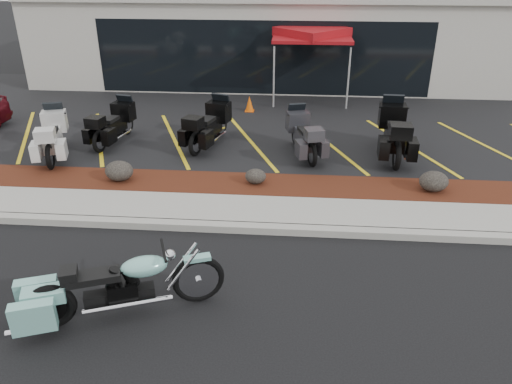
# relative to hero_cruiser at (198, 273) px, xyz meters

# --- Properties ---
(ground) EXTENTS (90.00, 90.00, 0.00)m
(ground) POSITION_rel_hero_cruiser_xyz_m (0.19, 1.34, -0.55)
(ground) COLOR black
(ground) RESTS_ON ground
(curb) EXTENTS (24.00, 0.25, 0.15)m
(curb) POSITION_rel_hero_cruiser_xyz_m (0.19, 2.24, -0.47)
(curb) COLOR gray
(curb) RESTS_ON ground
(sidewalk) EXTENTS (24.00, 1.20, 0.15)m
(sidewalk) POSITION_rel_hero_cruiser_xyz_m (0.19, 2.94, -0.47)
(sidewalk) COLOR gray
(sidewalk) RESTS_ON ground
(mulch_bed) EXTENTS (24.00, 1.20, 0.16)m
(mulch_bed) POSITION_rel_hero_cruiser_xyz_m (0.19, 4.14, -0.47)
(mulch_bed) COLOR #37180C
(mulch_bed) RESTS_ON ground
(upper_lot) EXTENTS (26.00, 9.60, 0.15)m
(upper_lot) POSITION_rel_hero_cruiser_xyz_m (0.19, 9.54, -0.47)
(upper_lot) COLOR black
(upper_lot) RESTS_ON ground
(dealership_building) EXTENTS (18.00, 8.16, 4.00)m
(dealership_building) POSITION_rel_hero_cruiser_xyz_m (0.19, 15.81, 1.46)
(dealership_building) COLOR #ABA59A
(dealership_building) RESTS_ON ground
(boulder_left) EXTENTS (0.66, 0.55, 0.47)m
(boulder_left) POSITION_rel_hero_cruiser_xyz_m (-2.64, 4.08, -0.15)
(boulder_left) COLOR black
(boulder_left) RESTS_ON mulch_bed
(boulder_mid) EXTENTS (0.49, 0.41, 0.34)m
(boulder_mid) POSITION_rel_hero_cruiser_xyz_m (0.56, 4.17, -0.22)
(boulder_mid) COLOR black
(boulder_mid) RESTS_ON mulch_bed
(boulder_right) EXTENTS (0.65, 0.54, 0.46)m
(boulder_right) POSITION_rel_hero_cruiser_xyz_m (4.58, 4.09, -0.16)
(boulder_right) COLOR black
(boulder_right) RESTS_ON mulch_bed
(hero_cruiser) EXTENTS (3.20, 1.82, 1.10)m
(hero_cruiser) POSITION_rel_hero_cruiser_xyz_m (0.00, 0.00, 0.00)
(hero_cruiser) COLOR #78BCB0
(hero_cruiser) RESTS_ON ground
(touring_white) EXTENTS (1.43, 2.31, 1.26)m
(touring_white) POSITION_rel_hero_cruiser_xyz_m (-5.01, 6.10, 0.23)
(touring_white) COLOR silver
(touring_white) RESTS_ON upper_lot
(touring_black_front) EXTENTS (1.16, 2.15, 1.19)m
(touring_black_front) POSITION_rel_hero_cruiser_xyz_m (-3.45, 7.25, 0.19)
(touring_black_front) COLOR black
(touring_black_front) RESTS_ON upper_lot
(touring_black_mid) EXTENTS (1.42, 2.33, 1.27)m
(touring_black_mid) POSITION_rel_hero_cruiser_xyz_m (-0.69, 7.28, 0.24)
(touring_black_mid) COLOR black
(touring_black_mid) RESTS_ON upper_lot
(touring_grey) EXTENTS (1.33, 2.20, 1.20)m
(touring_grey) POSITION_rel_hero_cruiser_xyz_m (1.47, 6.73, 0.20)
(touring_grey) COLOR #2B2B30
(touring_grey) RESTS_ON upper_lot
(touring_black_rear) EXTENTS (1.07, 2.49, 1.42)m
(touring_black_rear) POSITION_rel_hero_cruiser_xyz_m (4.04, 7.01, 0.31)
(touring_black_rear) COLOR black
(touring_black_rear) RESTS_ON upper_lot
(traffic_cone) EXTENTS (0.37, 0.37, 0.51)m
(traffic_cone) POSITION_rel_hero_cruiser_xyz_m (-0.10, 9.81, -0.15)
(traffic_cone) COLOR #D75207
(traffic_cone) RESTS_ON upper_lot
(popup_canopy) EXTENTS (3.34, 3.34, 2.47)m
(popup_canopy) POSITION_rel_hero_cruiser_xyz_m (1.91, 11.59, 1.84)
(popup_canopy) COLOR silver
(popup_canopy) RESTS_ON upper_lot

